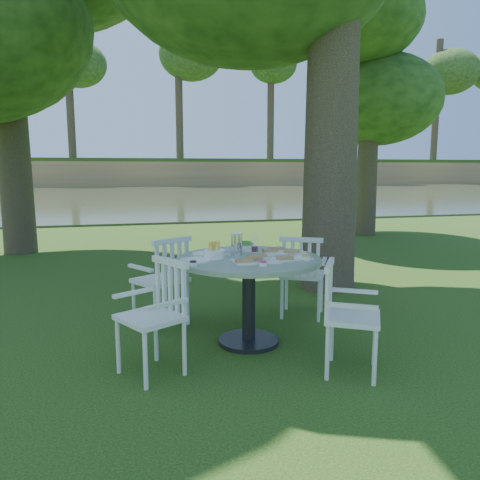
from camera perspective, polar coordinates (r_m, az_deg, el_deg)
name	(u,v)px	position (r m, az deg, el deg)	size (l,w,h in m)	color
ground	(245,323)	(4.96, 0.58, -10.09)	(140.00, 140.00, 0.00)	#18370B
table	(249,276)	(4.25, 1.08, -4.40)	(1.30, 1.30, 0.80)	black
chair_ne	(302,270)	(5.04, 7.53, -3.70)	(0.59, 0.58, 0.89)	silver
chair_nw	(166,275)	(4.75, -9.04, -4.26)	(0.63, 0.62, 0.92)	silver
chair_sw	(160,307)	(3.75, -9.77, -8.10)	(0.59, 0.60, 0.89)	silver
chair_se	(342,309)	(3.78, 12.31, -8.17)	(0.58, 0.59, 0.88)	silver
tableware	(242,252)	(4.26, 0.19, -1.50)	(1.22, 0.86, 0.21)	white
river	(143,197)	(27.61, -11.78, 5.20)	(100.00, 28.00, 0.12)	#313720
far_bank	(134,107)	(46.03, -12.78, 15.54)	(100.00, 18.00, 15.20)	#9B7848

